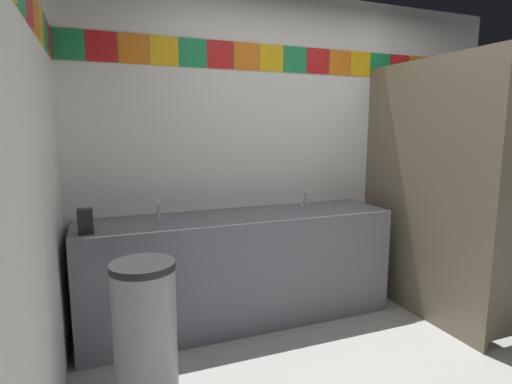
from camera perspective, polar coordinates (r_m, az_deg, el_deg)
name	(u,v)px	position (r m, az deg, el deg)	size (l,w,h in m)	color
wall_back	(302,151)	(3.58, 6.54, 5.76)	(3.85, 0.09, 2.58)	white
wall_side	(8,187)	(1.62, -31.49, 0.59)	(0.09, 3.08, 2.58)	white
vanity_counter	(240,267)	(3.19, -2.26, -10.51)	(2.36, 0.57, 0.84)	slate
faucet_left	(158,212)	(3.02, -13.54, -2.73)	(0.04, 0.10, 0.14)	silver
faucet_right	(304,201)	(3.38, 6.69, -1.29)	(0.04, 0.10, 0.14)	silver
soap_dispenser	(85,221)	(2.74, -22.84, -3.81)	(0.09, 0.09, 0.16)	black
stall_divider	(463,195)	(3.37, 27.11, -0.32)	(0.92, 1.35, 2.01)	#726651
toilet	(433,259)	(4.12, 23.63, -8.56)	(0.39, 0.49, 0.74)	white
trash_bin	(145,331)	(2.43, -15.27, -18.27)	(0.35, 0.35, 0.78)	#999EA3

